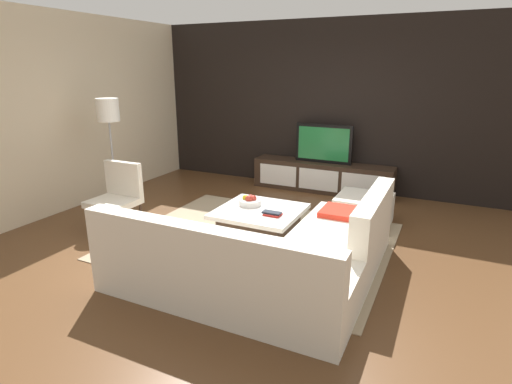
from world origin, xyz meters
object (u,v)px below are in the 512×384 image
coffee_table (259,223)px  fruit_bowl (250,201)px  media_console (322,177)px  sectional_couch (273,258)px  accent_chair_near (118,192)px  floor_lamp (109,117)px  television (324,144)px  book_stack (272,214)px  ottoman (364,210)px

coffee_table → fruit_bowl: bearing=151.3°
media_console → sectional_couch: (0.50, -3.29, 0.04)m
sectional_couch → accent_chair_near: bearing=168.0°
floor_lamp → fruit_bowl: 2.41m
coffee_table → fruit_bowl: 0.31m
media_console → accent_chair_near: 3.37m
television → book_stack: 2.46m
ottoman → coffee_table: bearing=-136.0°
media_console → sectional_couch: 3.32m
ottoman → book_stack: book_stack is taller
media_console → book_stack: bearing=-87.1°
accent_chair_near → fruit_bowl: 1.72m
television → sectional_couch: 3.37m
fruit_bowl → ottoman: bearing=36.7°
television → fruit_bowl: 2.25m
accent_chair_near → ottoman: 3.25m
accent_chair_near → sectional_couch: bearing=-16.3°
ottoman → book_stack: size_ratio=3.21×
sectional_couch → accent_chair_near: (-2.41, 0.51, 0.20)m
accent_chair_near → book_stack: bearing=5.5°
coffee_table → accent_chair_near: size_ratio=1.14×
floor_lamp → fruit_bowl: floor_lamp is taller
sectional_couch → accent_chair_near: accent_chair_near is taller
television → accent_chair_near: television is taller
media_console → accent_chair_near: accent_chair_near is taller
sectional_couch → book_stack: bearing=113.8°
sectional_couch → book_stack: (-0.38, 0.86, 0.11)m
television → coffee_table: bearing=-92.5°
sectional_couch → floor_lamp: size_ratio=1.45×
coffee_table → sectional_couch: bearing=-58.6°
floor_lamp → ottoman: floor_lamp is taller
coffee_table → floor_lamp: (-2.40, 0.09, 1.16)m
television → sectional_couch: (0.50, -3.29, -0.53)m
floor_lamp → fruit_bowl: (2.22, 0.01, -0.93)m
sectional_couch → fruit_bowl: (-0.78, 1.09, 0.14)m
media_console → coffee_table: (-0.10, -2.30, -0.05)m
ottoman → book_stack: bearing=-126.1°
accent_chair_near → ottoman: size_ratio=1.24×
television → accent_chair_near: 3.38m
floor_lamp → book_stack: size_ratio=7.45×
coffee_table → accent_chair_near: (-1.80, -0.48, 0.29)m
floor_lamp → television: bearing=41.4°
accent_chair_near → ottoman: accent_chair_near is taller
television → book_stack: (0.12, -2.42, -0.42)m
sectional_couch → book_stack: size_ratio=10.83×
media_console → accent_chair_near: size_ratio=2.71×
accent_chair_near → floor_lamp: floor_lamp is taller
accent_chair_near → book_stack: size_ratio=3.99×
accent_chair_near → floor_lamp: bearing=132.4°
accent_chair_near → media_console: bearing=51.2°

